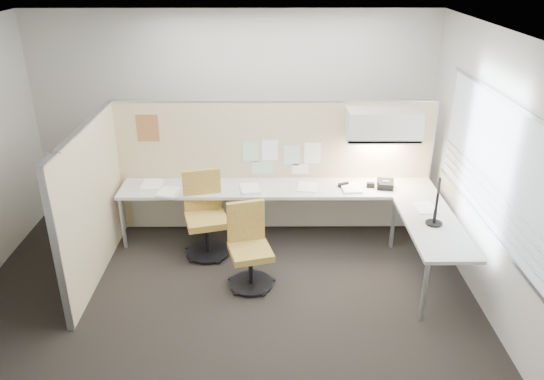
{
  "coord_description": "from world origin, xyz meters",
  "views": [
    {
      "loc": [
        0.5,
        -4.87,
        3.48
      ],
      "look_at": [
        0.52,
        0.8,
        0.9
      ],
      "focal_mm": 35.0,
      "sensor_mm": 36.0,
      "label": 1
    }
  ],
  "objects_px": {
    "chair_left": "(205,217)",
    "chair_right": "(249,249)",
    "phone": "(385,184)",
    "desk": "(304,201)",
    "monitor": "(437,202)"
  },
  "relations": [
    {
      "from": "desk",
      "to": "monitor",
      "type": "bearing_deg",
      "value": -32.13
    },
    {
      "from": "monitor",
      "to": "phone",
      "type": "relative_size",
      "value": 1.92
    },
    {
      "from": "desk",
      "to": "chair_left",
      "type": "height_order",
      "value": "chair_left"
    },
    {
      "from": "chair_right",
      "to": "phone",
      "type": "bearing_deg",
      "value": 15.59
    },
    {
      "from": "chair_right",
      "to": "monitor",
      "type": "distance_m",
      "value": 2.11
    },
    {
      "from": "chair_right",
      "to": "monitor",
      "type": "height_order",
      "value": "monitor"
    },
    {
      "from": "chair_left",
      "to": "chair_right",
      "type": "distance_m",
      "value": 0.89
    },
    {
      "from": "desk",
      "to": "chair_left",
      "type": "relative_size",
      "value": 3.86
    },
    {
      "from": "desk",
      "to": "chair_left",
      "type": "distance_m",
      "value": 1.25
    },
    {
      "from": "chair_left",
      "to": "chair_right",
      "type": "relative_size",
      "value": 1.09
    },
    {
      "from": "chair_right",
      "to": "phone",
      "type": "height_order",
      "value": "chair_right"
    },
    {
      "from": "chair_right",
      "to": "monitor",
      "type": "xyz_separation_m",
      "value": [
        2.03,
        0.03,
        0.56
      ]
    },
    {
      "from": "desk",
      "to": "phone",
      "type": "relative_size",
      "value": 16.61
    },
    {
      "from": "chair_left",
      "to": "phone",
      "type": "height_order",
      "value": "chair_left"
    },
    {
      "from": "desk",
      "to": "chair_left",
      "type": "bearing_deg",
      "value": -170.68
    }
  ]
}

